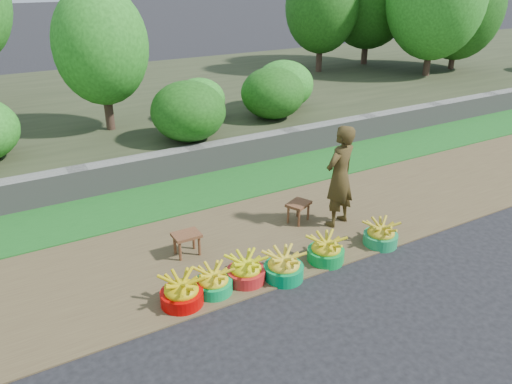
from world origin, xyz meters
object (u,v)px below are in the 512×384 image
basin_b (213,282)px  basin_e (326,250)px  basin_a (182,292)px  basin_d (284,267)px  stool_left (187,238)px  stool_right (299,207)px  basin_f (381,235)px  vendor_woman (340,176)px  basin_c (246,270)px

basin_b → basin_e: size_ratio=0.93×
basin_a → basin_d: basin_d is taller
basin_b → stool_left: (0.06, 0.99, 0.13)m
basin_a → basin_b: size_ratio=1.09×
basin_b → basin_d: bearing=-10.3°
stool_right → basin_d: bearing=-131.4°
basin_f → stool_right: bearing=118.7°
basin_d → vendor_woman: vendor_woman is taller
basin_c → basin_d: (0.47, -0.18, 0.01)m
basin_b → stool_right: basin_b is taller
basin_b → basin_c: size_ratio=0.94×
basin_e → stool_right: 1.19m
basin_b → basin_d: 0.95m
basin_c → basin_f: 2.18m
vendor_woman → stool_right: bearing=-51.8°
basin_d → basin_e: size_ratio=1.03×
basin_a → stool_right: (2.43, 1.06, 0.11)m
stool_right → basin_a: bearing=-156.5°
vendor_woman → basin_f: bearing=85.1°
stool_left → stool_right: 1.93m
basin_a → basin_c: bearing=2.2°
vendor_woman → basin_a: bearing=-2.3°
basin_a → basin_b: bearing=3.5°
basin_d → stool_right: size_ratio=1.15×
basin_a → basin_b: (0.43, 0.03, -0.02)m
basin_f → stool_right: 1.36m
basin_a → vendor_woman: size_ratio=0.33×
basin_d → basin_b: bearing=169.7°
basin_d → stool_left: (-0.87, 1.16, 0.11)m
stool_left → basin_e: bearing=-34.3°
basin_a → stool_left: basin_a is taller
basin_b → basin_c: 0.47m
basin_f → vendor_woman: vendor_woman is taller
basin_e → basin_f: size_ratio=1.02×
basin_f → stool_right: (-0.65, 1.18, 0.11)m
basin_a → basin_e: 2.11m
basin_c → stool_left: 1.07m
basin_c → stool_right: (1.52, 1.02, 0.11)m
basin_a → basin_e: (2.11, -0.08, -0.00)m
basin_d → basin_e: (0.74, 0.06, -0.00)m
basin_b → basin_f: basin_f is taller
basin_b → basin_f: size_ratio=0.96×
basin_b → basin_e: basin_e is taller
basin_e → basin_f: (0.97, -0.04, -0.00)m
basin_e → stool_left: size_ratio=1.35×
basin_b → stool_left: size_ratio=1.26×
basin_e → basin_b: bearing=176.2°
basin_c → stool_left: size_ratio=1.34×
basin_e → basin_a: bearing=177.7°
basin_c → stool_right: size_ratio=1.11×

